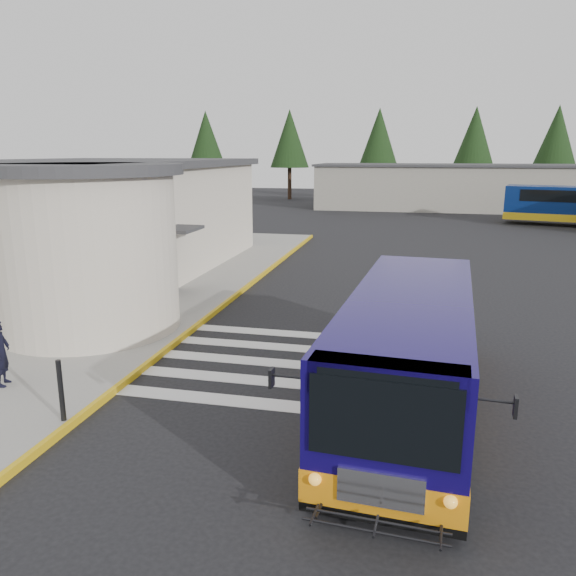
% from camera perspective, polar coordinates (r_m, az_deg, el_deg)
% --- Properties ---
extents(ground, '(140.00, 140.00, 0.00)m').
position_cam_1_polar(ground, '(15.07, 3.14, -6.84)').
color(ground, black).
rests_on(ground, ground).
extents(sidewalk, '(10.00, 34.00, 0.15)m').
position_cam_1_polar(sidewalk, '(21.83, -18.91, -0.89)').
color(sidewalk, gray).
rests_on(sidewalk, ground).
extents(curb_strip, '(0.12, 34.00, 0.16)m').
position_cam_1_polar(curb_strip, '(19.72, -6.54, -1.71)').
color(curb_strip, gold).
rests_on(curb_strip, ground).
extents(station_building, '(12.70, 18.70, 4.80)m').
position_cam_1_polar(station_building, '(24.79, -19.51, 6.59)').
color(station_building, beige).
rests_on(station_building, ground).
extents(crosswalk, '(8.00, 5.35, 0.01)m').
position_cam_1_polar(crosswalk, '(14.42, 0.62, -7.76)').
color(crosswalk, silver).
rests_on(crosswalk, ground).
extents(depot_building, '(26.40, 8.40, 4.20)m').
position_cam_1_polar(depot_building, '(56.14, 16.78, 9.81)').
color(depot_building, gray).
rests_on(depot_building, ground).
extents(tree_line, '(58.40, 4.40, 10.00)m').
position_cam_1_polar(tree_line, '(64.07, 16.88, 14.39)').
color(tree_line, black).
rests_on(tree_line, ground).
extents(transit_bus, '(3.35, 9.11, 2.53)m').
position_cam_1_polar(transit_bus, '(11.73, 12.13, -6.90)').
color(transit_bus, '#10064F').
rests_on(transit_bus, ground).
extents(pedestrian_a, '(0.53, 0.65, 1.53)m').
position_cam_1_polar(pedestrian_a, '(14.13, -27.16, -5.86)').
color(pedestrian_a, black).
rests_on(pedestrian_a, sidewalk).
extents(pedestrian_b, '(0.85, 0.97, 1.69)m').
position_cam_1_polar(pedestrian_b, '(16.12, -20.50, -2.63)').
color(pedestrian_b, black).
rests_on(pedestrian_b, sidewalk).
extents(bollard, '(0.10, 0.10, 1.25)m').
position_cam_1_polar(bollard, '(11.88, -22.07, -9.63)').
color(bollard, black).
rests_on(bollard, sidewalk).
extents(far_bus_a, '(9.87, 4.83, 2.45)m').
position_cam_1_polar(far_bus_a, '(46.46, 27.12, 7.60)').
color(far_bus_a, '#071C54').
rests_on(far_bus_a, ground).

